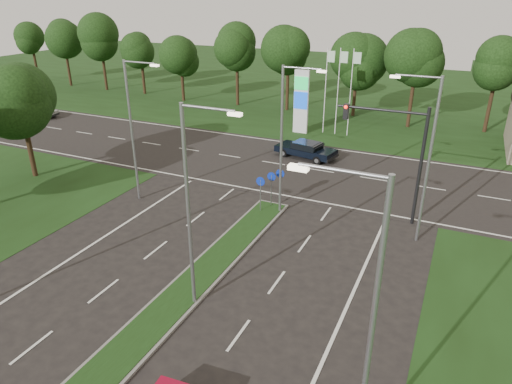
% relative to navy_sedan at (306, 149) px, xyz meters
% --- Properties ---
extents(verge_far, '(160.00, 50.00, 0.02)m').
position_rel_navy_sedan_xyz_m(verge_far, '(1.09, 28.66, -0.73)').
color(verge_far, black).
rests_on(verge_far, ground).
extents(cross_road, '(160.00, 12.00, 0.02)m').
position_rel_navy_sedan_xyz_m(cross_road, '(1.09, -2.34, -0.73)').
color(cross_road, black).
rests_on(cross_road, ground).
extents(median_kerb, '(2.00, 26.00, 0.12)m').
position_rel_navy_sedan_xyz_m(median_kerb, '(1.09, -22.34, -0.67)').
color(median_kerb, slate).
rests_on(median_kerb, ground).
extents(streetlight_median_near, '(2.53, 0.22, 9.00)m').
position_rel_navy_sedan_xyz_m(streetlight_median_near, '(2.09, -20.34, 4.35)').
color(streetlight_median_near, gray).
rests_on(streetlight_median_near, ground).
extents(streetlight_median_far, '(2.53, 0.22, 9.00)m').
position_rel_navy_sedan_xyz_m(streetlight_median_far, '(2.09, -10.34, 4.35)').
color(streetlight_median_far, gray).
rests_on(streetlight_median_far, ground).
extents(streetlight_left_far, '(2.53, 0.22, 9.00)m').
position_rel_navy_sedan_xyz_m(streetlight_left_far, '(-7.21, -12.34, 4.35)').
color(streetlight_left_far, gray).
rests_on(streetlight_left_far, ground).
extents(streetlight_right_far, '(2.53, 0.22, 9.00)m').
position_rel_navy_sedan_xyz_m(streetlight_right_far, '(9.89, -10.34, 4.35)').
color(streetlight_right_far, gray).
rests_on(streetlight_right_far, ground).
extents(streetlight_right_near, '(2.53, 0.22, 9.00)m').
position_rel_navy_sedan_xyz_m(streetlight_right_near, '(9.89, -24.34, 4.35)').
color(streetlight_right_near, gray).
rests_on(streetlight_right_near, ground).
extents(traffic_signal, '(5.10, 0.42, 7.00)m').
position_rel_navy_sedan_xyz_m(traffic_signal, '(8.28, -8.34, 3.93)').
color(traffic_signal, black).
rests_on(traffic_signal, ground).
extents(median_signs, '(1.16, 1.76, 2.38)m').
position_rel_navy_sedan_xyz_m(median_signs, '(1.09, -9.94, 0.99)').
color(median_signs, gray).
rests_on(median_signs, ground).
extents(gas_pylon, '(5.80, 1.26, 8.00)m').
position_rel_navy_sedan_xyz_m(gas_pylon, '(-2.70, 6.71, 2.47)').
color(gas_pylon, silver).
rests_on(gas_pylon, ground).
extents(tree_left_far, '(5.20, 5.20, 8.86)m').
position_rel_navy_sedan_xyz_m(tree_left_far, '(-16.81, -12.41, 5.38)').
color(tree_left_far, black).
rests_on(tree_left_far, ground).
extents(treeline_far, '(6.00, 6.00, 9.90)m').
position_rel_navy_sedan_xyz_m(treeline_far, '(1.19, 13.59, 6.11)').
color(treeline_far, black).
rests_on(treeline_far, ground).
extents(navy_sedan, '(5.19, 2.86, 1.35)m').
position_rel_navy_sedan_xyz_m(navy_sedan, '(0.00, 0.00, 0.00)').
color(navy_sedan, black).
rests_on(navy_sedan, ground).
extents(far_car_a, '(4.23, 2.53, 1.14)m').
position_rel_navy_sedan_xyz_m(far_car_a, '(-30.65, 0.02, -0.11)').
color(far_car_a, '#A2A2A2').
rests_on(far_car_a, ground).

